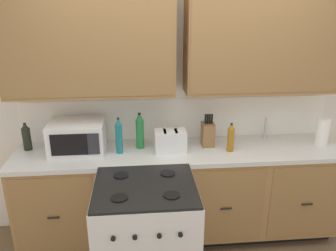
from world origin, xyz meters
TOP-DOWN VIEW (x-y plane):
  - wall_unit at (0.00, 0.50)m, footprint 4.17×0.40m
  - counter_run at (0.00, 0.30)m, footprint 3.00×0.64m
  - stove_range at (-0.34, -0.33)m, footprint 0.76×0.68m
  - microwave at (-0.92, 0.35)m, footprint 0.48×0.37m
  - toaster at (-0.09, 0.29)m, footprint 0.28×0.18m
  - knife_block at (0.26, 0.38)m, footprint 0.11×0.14m
  - sink_faucet at (0.86, 0.51)m, footprint 0.02×0.02m
  - paper_towel_roll at (1.33, 0.29)m, footprint 0.12×0.12m
  - bottle_teal at (-0.55, 0.29)m, footprint 0.06×0.06m
  - bottle_amber at (0.44, 0.24)m, footprint 0.06×0.06m
  - bottle_dark at (-1.39, 0.43)m, footprint 0.08×0.08m
  - bottle_green at (-0.36, 0.38)m, footprint 0.07×0.07m

SIDE VIEW (x-z plane):
  - stove_range at x=-0.34m, z-range 0.00..0.95m
  - counter_run at x=0.00m, z-range 0.01..0.94m
  - toaster at x=-0.09m, z-range 0.93..1.12m
  - sink_faucet at x=0.86m, z-range 0.93..1.13m
  - knife_block at x=0.26m, z-range 0.89..1.20m
  - bottle_dark at x=-1.39m, z-range 0.93..1.18m
  - bottle_amber at x=0.44m, z-range 0.93..1.19m
  - paper_towel_roll at x=1.33m, z-range 0.93..1.19m
  - microwave at x=-0.92m, z-range 0.93..1.21m
  - bottle_teal at x=-0.55m, z-range 0.93..1.26m
  - bottle_green at x=-0.36m, z-range 0.93..1.26m
  - wall_unit at x=0.00m, z-range 0.39..2.97m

